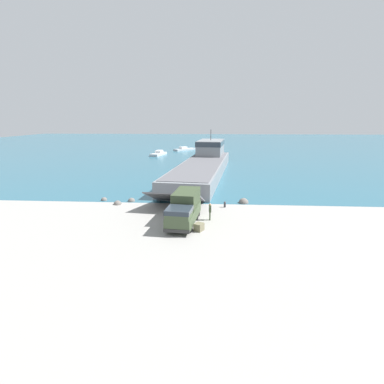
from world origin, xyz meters
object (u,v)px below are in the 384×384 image
Objects in this scene: military_truck at (184,208)px; soldier_on_ramp at (210,210)px; moored_boat_b at (184,149)px; cargo_crate at (199,227)px; mooring_bollard at (225,204)px; landing_craft at (205,162)px; moored_boat_a at (159,154)px.

military_truck is 2.89m from soldier_on_ramp.
cargo_crate is at bearing -40.05° from moored_boat_b.
landing_craft is at bearing 97.08° from mooring_bollard.
moored_boat_a is at bearing 123.48° from landing_craft.
soldier_on_ramp is (2.60, 1.14, -0.53)m from military_truck.
soldier_on_ramp is 2.56× the size of mooring_bollard.
landing_craft is 31.43m from moored_boat_a.
moored_boat_b reaches higher than mooring_bollard.
cargo_crate is at bearing -82.99° from landing_craft.
cargo_crate is (1.57, -2.03, -1.22)m from military_truck.
landing_craft is 5.89× the size of moored_boat_b.
cargo_crate is at bearing 115.85° from moored_boat_a.
landing_craft is at bearing -35.76° from moored_boat_b.
landing_craft is 30.41m from military_truck.
moored_boat_a is 9.13× the size of cargo_crate.
landing_craft is 24.22× the size of soldier_on_ramp.
soldier_on_ramp is 5.17m from mooring_bollard.
moored_boat_a is at bearing -161.41° from military_truck.
moored_boat_b is 68.03m from mooring_bollard.
mooring_bollard is at bearing 149.99° from military_truck.
moored_boat_a is 11.30× the size of mooring_bollard.
landing_craft is 5.48× the size of moored_boat_a.
landing_craft reaches higher than soldier_on_ramp.
landing_craft reaches higher than cargo_crate.
military_truck is at bearing 127.79° from cargo_crate.
moored_boat_b is 10.50× the size of mooring_bollard.
cargo_crate is (14.47, -60.40, -0.11)m from moored_boat_a.
moored_boat_b is (-6.59, 73.11, -1.17)m from military_truck.
military_truck reaches higher than soldier_on_ramp.
soldier_on_ramp is 72.55m from moored_boat_b.
cargo_crate is (-2.78, -7.99, -0.02)m from mooring_bollard.
military_truck is 59.79m from moored_boat_a.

